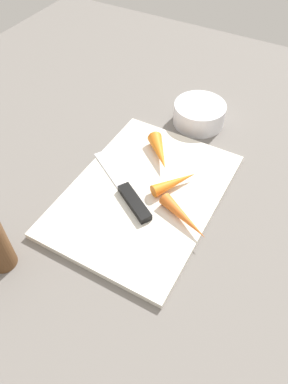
{
  "coord_description": "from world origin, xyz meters",
  "views": [
    {
      "loc": [
        0.39,
        0.22,
        0.52
      ],
      "look_at": [
        0.0,
        0.0,
        0.01
      ],
      "focal_mm": 34.37,
      "sensor_mm": 36.0,
      "label": 1
    }
  ],
  "objects_px": {
    "carrot_medium": "(175,182)",
    "carrot_longest": "(184,217)",
    "carrot_shortest": "(160,152)",
    "knife": "(130,198)",
    "cutting_board": "(144,194)",
    "small_bowl": "(200,114)"
  },
  "relations": [
    {
      "from": "carrot_medium",
      "to": "carrot_longest",
      "type": "xyz_separation_m",
      "value": [
        0.07,
        0.05,
        -0.0
      ]
    },
    {
      "from": "carrot_longest",
      "to": "carrot_shortest",
      "type": "height_order",
      "value": "carrot_shortest"
    },
    {
      "from": "knife",
      "to": "carrot_medium",
      "type": "bearing_deg",
      "value": -97.95
    },
    {
      "from": "cutting_board",
      "to": "carrot_shortest",
      "type": "distance_m",
      "value": 0.1
    },
    {
      "from": "cutting_board",
      "to": "small_bowl",
      "type": "distance_m",
      "value": 0.25
    },
    {
      "from": "cutting_board",
      "to": "carrot_shortest",
      "type": "height_order",
      "value": "carrot_shortest"
    },
    {
      "from": "carrot_longest",
      "to": "carrot_shortest",
      "type": "bearing_deg",
      "value": 155.98
    },
    {
      "from": "cutting_board",
      "to": "small_bowl",
      "type": "height_order",
      "value": "small_bowl"
    },
    {
      "from": "carrot_medium",
      "to": "small_bowl",
      "type": "distance_m",
      "value": 0.22
    },
    {
      "from": "carrot_medium",
      "to": "small_bowl",
      "type": "xyz_separation_m",
      "value": [
        -0.21,
        -0.04,
        0.0
      ]
    },
    {
      "from": "carrot_longest",
      "to": "small_bowl",
      "type": "xyz_separation_m",
      "value": [
        -0.28,
        -0.09,
        0.0
      ]
    },
    {
      "from": "carrot_medium",
      "to": "carrot_longest",
      "type": "bearing_deg",
      "value": -111.73
    },
    {
      "from": "carrot_medium",
      "to": "carrot_longest",
      "type": "distance_m",
      "value": 0.08
    },
    {
      "from": "knife",
      "to": "carrot_shortest",
      "type": "xyz_separation_m",
      "value": [
        -0.12,
        -0.01,
        0.01
      ]
    },
    {
      "from": "knife",
      "to": "cutting_board",
      "type": "bearing_deg",
      "value": -82.35
    },
    {
      "from": "carrot_longest",
      "to": "small_bowl",
      "type": "bearing_deg",
      "value": 131.92
    },
    {
      "from": "carrot_shortest",
      "to": "small_bowl",
      "type": "height_order",
      "value": "small_bowl"
    },
    {
      "from": "cutting_board",
      "to": "carrot_shortest",
      "type": "bearing_deg",
      "value": -169.56
    },
    {
      "from": "knife",
      "to": "small_bowl",
      "type": "height_order",
      "value": "small_bowl"
    },
    {
      "from": "carrot_medium",
      "to": "carrot_shortest",
      "type": "distance_m",
      "value": 0.08
    },
    {
      "from": "small_bowl",
      "to": "knife",
      "type": "bearing_deg",
      "value": -2.87
    },
    {
      "from": "small_bowl",
      "to": "carrot_medium",
      "type": "bearing_deg",
      "value": 11.19
    }
  ]
}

